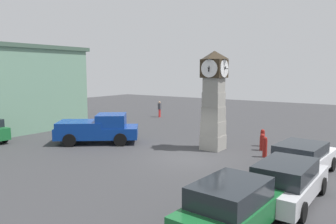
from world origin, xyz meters
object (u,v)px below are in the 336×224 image
Objects in this scene: bollard_end_row at (274,156)px; pickup_truck at (98,128)px; car_near_tower at (287,181)px; pedestrian_crossing_lot at (160,108)px; clock_tower at (214,99)px; bollard_mid_row at (262,142)px; car_by_building at (302,158)px; bollard_near_tower at (263,138)px; car_navy_sedan at (234,206)px; bollard_far_row at (265,147)px.

pickup_truck is (-1.35, 10.80, 0.48)m from bollard_end_row.
pedestrian_crossing_lot is at bearing 47.46° from car_near_tower.
clock_tower reaches higher than bollard_mid_row.
bollard_mid_row is 1.11× the size of bollard_end_row.
clock_tower is 3.74m from bollard_mid_row.
bollard_near_tower is at bearing 36.04° from car_by_building.
bollard_mid_row is 0.18× the size of pickup_truck.
car_navy_sedan is (-8.65, -4.98, -2.17)m from clock_tower.
car_by_building is at bearing -130.86° from bollard_far_row.
car_near_tower is at bearing -134.63° from clock_tower.
pedestrian_crossing_lot is at bearing 48.64° from clock_tower.
car_navy_sedan is at bearing 167.32° from car_near_tower.
clock_tower is 6.17m from car_by_building.
clock_tower reaches higher than pedestrian_crossing_lot.
bollard_end_row is 4.71m from car_near_tower.
pedestrian_crossing_lot is (7.97, 13.09, 0.41)m from bollard_mid_row.
bollard_mid_row is at bearing -67.04° from pickup_truck.
car_near_tower is at bearing -12.68° from car_navy_sedan.
bollard_mid_row is at bearing 23.24° from bollard_far_row.
clock_tower is at bearing 118.99° from bollard_mid_row.
car_near_tower is at bearing -175.52° from car_by_building.
pedestrian_crossing_lot is at bearing 54.01° from bollard_end_row.
bollard_far_row is at bearing 12.44° from car_navy_sedan.
bollard_near_tower is 0.23× the size of car_by_building.
bollard_end_row is 7.50m from car_navy_sedan.
pickup_truck is at bearing 104.32° from bollard_far_row.
pickup_truck reaches higher than car_by_building.
car_by_building is (-4.48, -3.26, 0.21)m from bollard_near_tower.
clock_tower is at bearing 89.17° from bollard_far_row.
bollard_mid_row reaches higher than bollard_end_row.
bollard_near_tower is 0.23× the size of car_near_tower.
car_by_building is (-3.41, -2.92, 0.25)m from bollard_mid_row.
car_navy_sedan reaches higher than car_near_tower.
pickup_truck is 3.34× the size of pedestrian_crossing_lot.
pickup_truck is at bearing 97.13° from bollard_end_row.
car_navy_sedan is at bearing -167.56° from bollard_far_row.
car_navy_sedan is at bearing 176.46° from car_by_building.
pickup_truck is at bearing 119.19° from bollard_near_tower.
pedestrian_crossing_lot is at bearing 61.55° from bollard_near_tower.
pedestrian_crossing_lot reaches higher than car_near_tower.
bollard_far_row is (-0.04, -3.08, -2.39)m from clock_tower.
bollard_mid_row is 0.22× the size of car_navy_sedan.
car_near_tower is at bearing -132.54° from pedestrian_crossing_lot.
clock_tower reaches higher than pickup_truck.
bollard_mid_row is at bearing -121.35° from pedestrian_crossing_lot.
bollard_far_row is 3.06m from car_by_building.
pickup_truck is at bearing 62.84° from car_navy_sedan.
clock_tower is at bearing 45.37° from car_near_tower.
pickup_truck is at bearing 92.52° from car_by_building.
bollard_near_tower is 10.30m from pickup_truck.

